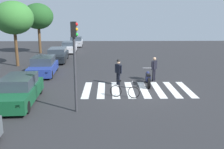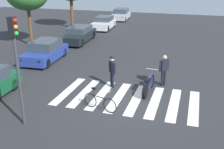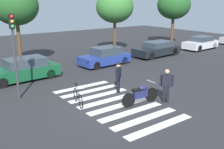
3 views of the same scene
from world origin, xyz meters
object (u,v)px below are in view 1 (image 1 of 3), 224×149
at_px(officer_on_foot, 118,70).
at_px(car_black_suv, 58,55).
at_px(car_green_compact, 19,90).
at_px(car_blue_hatchback, 43,66).
at_px(police_motorcycle, 148,78).
at_px(traffic_light_pole, 75,53).
at_px(car_white_van, 69,47).
at_px(leaning_bicycle, 125,91).
at_px(officer_by_motorcycle, 154,67).
at_px(car_silver_sedan, 76,42).

distance_m(officer_on_foot, car_black_suv, 10.62).
height_order(car_green_compact, car_black_suv, car_green_compact).
distance_m(officer_on_foot, car_blue_hatchback, 6.58).
xyz_separation_m(police_motorcycle, traffic_light_pole, (-4.61, 4.22, 2.42)).
bearing_deg(car_green_compact, officer_on_foot, -57.97).
height_order(officer_on_foot, car_white_van, officer_on_foot).
relative_size(leaning_bicycle, traffic_light_pole, 0.39).
height_order(car_green_compact, traffic_light_pole, traffic_light_pole).
distance_m(leaning_bicycle, officer_by_motorcycle, 4.41).
height_order(officer_by_motorcycle, car_black_suv, officer_by_motorcycle).
relative_size(car_green_compact, car_white_van, 1.10).
distance_m(leaning_bicycle, traffic_light_pole, 4.11).
bearing_deg(officer_on_foot, car_black_suv, 33.01).
bearing_deg(leaning_bicycle, car_black_suv, 27.48).
height_order(leaning_bicycle, car_blue_hatchback, car_blue_hatchback).
xyz_separation_m(car_green_compact, traffic_light_pole, (-1.35, -3.22, 2.22)).
bearing_deg(officer_by_motorcycle, car_blue_hatchback, 75.80).
bearing_deg(car_green_compact, police_motorcycle, -66.31).
bearing_deg(car_white_van, officer_on_foot, -159.79).
bearing_deg(leaning_bicycle, car_blue_hatchback, 46.05).
bearing_deg(car_blue_hatchback, traffic_light_pole, -155.86).
bearing_deg(traffic_light_pole, officer_on_foot, -25.21).
relative_size(car_blue_hatchback, car_black_suv, 0.87).
relative_size(officer_on_foot, car_blue_hatchback, 0.43).
distance_m(police_motorcycle, officer_on_foot, 2.05).
bearing_deg(car_black_suv, traffic_light_pole, -165.48).
relative_size(car_green_compact, car_black_suv, 0.96).
bearing_deg(officer_by_motorcycle, car_silver_sedan, 21.29).
relative_size(officer_by_motorcycle, car_blue_hatchback, 0.41).
relative_size(leaning_bicycle, officer_by_motorcycle, 0.98).
height_order(officer_by_motorcycle, car_silver_sedan, officer_by_motorcycle).
bearing_deg(traffic_light_pole, officer_by_motorcycle, -39.91).
bearing_deg(car_blue_hatchback, police_motorcycle, -112.92).
height_order(officer_by_motorcycle, car_white_van, officer_by_motorcycle).
distance_m(officer_on_foot, traffic_light_pole, 5.59).
height_order(leaning_bicycle, car_green_compact, car_green_compact).
relative_size(police_motorcycle, traffic_light_pole, 0.50).
bearing_deg(car_white_van, police_motorcycle, -153.69).
xyz_separation_m(officer_on_foot, car_green_compact, (-3.42, 5.46, -0.34)).
height_order(car_green_compact, car_silver_sedan, car_green_compact).
bearing_deg(police_motorcycle, traffic_light_pole, 137.55).
xyz_separation_m(officer_on_foot, officer_by_motorcycle, (1.01, -2.58, -0.03)).
height_order(leaning_bicycle, car_black_suv, car_black_suv).
xyz_separation_m(car_green_compact, car_white_van, (18.46, 0.07, -0.02)).
bearing_deg(car_white_van, leaning_bicycle, -161.94).
relative_size(officer_on_foot, car_silver_sedan, 0.42).
xyz_separation_m(car_silver_sedan, traffic_light_pole, (-26.32, -3.18, 2.23)).
xyz_separation_m(car_black_suv, car_silver_sedan, (12.65, -0.36, 0.01)).
bearing_deg(traffic_light_pole, car_black_suv, 14.52).
relative_size(car_green_compact, car_blue_hatchback, 1.11).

